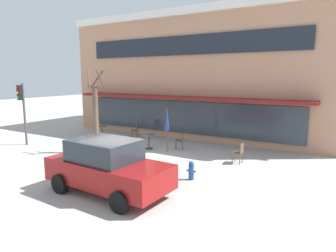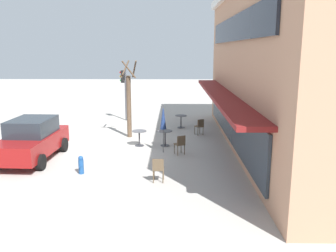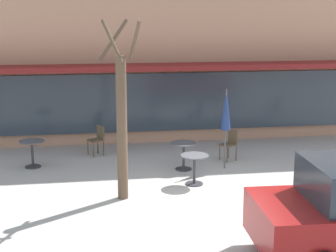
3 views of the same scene
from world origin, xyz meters
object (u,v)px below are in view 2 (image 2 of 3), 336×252
at_px(cafe_chair_0, 158,168).
at_px(cafe_chair_1, 200,126).
at_px(traffic_light_pole, 124,86).
at_px(cafe_chair_2, 180,143).
at_px(parked_sedan, 32,139).
at_px(patio_umbrella_green_folded, 163,118).
at_px(cafe_table_by_tree, 165,136).
at_px(fire_hydrant, 81,165).
at_px(street_tree, 129,103).
at_px(cafe_table_streetside, 181,119).
at_px(cafe_table_near_wall, 139,136).

bearing_deg(cafe_chair_0, cafe_chair_1, 164.57).
distance_m(cafe_chair_0, traffic_light_pole, 11.72).
bearing_deg(cafe_chair_0, cafe_chair_2, 166.07).
bearing_deg(cafe_chair_1, parked_sedan, -58.56).
distance_m(patio_umbrella_green_folded, cafe_chair_1, 4.08).
relative_size(cafe_chair_1, traffic_light_pole, 0.26).
bearing_deg(cafe_table_by_tree, parked_sedan, -67.89).
distance_m(cafe_chair_2, fire_hydrant, 4.58).
bearing_deg(patio_umbrella_green_folded, cafe_table_by_tree, 177.27).
relative_size(cafe_table_by_tree, cafe_chair_2, 0.85).
bearing_deg(parked_sedan, patio_umbrella_green_folded, 101.55).
bearing_deg(street_tree, cafe_chair_0, 15.30).
distance_m(cafe_table_streetside, cafe_chair_0, 9.04).
height_order(cafe_table_streetside, traffic_light_pole, traffic_light_pole).
height_order(cafe_chair_0, cafe_chair_1, same).
bearing_deg(parked_sedan, cafe_table_near_wall, 117.23).
height_order(cafe_table_by_tree, parked_sedan, parked_sedan).
bearing_deg(parked_sedan, fire_hydrant, 54.95).
distance_m(cafe_chair_1, street_tree, 4.06).
bearing_deg(cafe_chair_0, cafe_table_streetside, 173.73).
distance_m(cafe_table_streetside, cafe_table_by_tree, 4.19).
xyz_separation_m(cafe_chair_2, parked_sedan, (0.77, -6.33, 0.35)).
bearing_deg(cafe_chair_1, cafe_chair_0, -15.43).
bearing_deg(cafe_table_streetside, parked_sedan, -45.41).
bearing_deg(fire_hydrant, cafe_chair_1, 142.01).
bearing_deg(traffic_light_pole, cafe_table_by_tree, 23.94).
distance_m(cafe_table_by_tree, cafe_chair_0, 4.89).
distance_m(patio_umbrella_green_folded, parked_sedan, 5.72).
bearing_deg(parked_sedan, traffic_light_pole, 162.18).
height_order(cafe_chair_0, traffic_light_pole, traffic_light_pole).
distance_m(cafe_chair_0, parked_sedan, 6.09).
bearing_deg(parked_sedan, street_tree, 138.02).
bearing_deg(traffic_light_pole, patio_umbrella_green_folded, 20.26).
xyz_separation_m(cafe_table_by_tree, parked_sedan, (2.28, -5.61, 0.36)).
height_order(patio_umbrella_green_folded, street_tree, street_tree).
xyz_separation_m(cafe_table_by_tree, traffic_light_pole, (-6.38, -2.83, 1.78)).
height_order(cafe_table_by_tree, cafe_chair_0, cafe_chair_0).
bearing_deg(cafe_table_by_tree, cafe_chair_1, 140.94).
bearing_deg(cafe_table_streetside, cafe_chair_1, 28.59).
xyz_separation_m(cafe_chair_0, cafe_chair_2, (-3.38, 0.84, 0.00)).
distance_m(cafe_chair_2, parked_sedan, 6.38).
bearing_deg(cafe_table_near_wall, cafe_chair_2, 53.34).
height_order(parked_sedan, fire_hydrant, parked_sedan).
relative_size(cafe_table_by_tree, cafe_chair_1, 0.85).
distance_m(cafe_table_streetside, fire_hydrant, 9.06).
distance_m(cafe_table_streetside, cafe_chair_1, 2.07).
relative_size(cafe_chair_1, street_tree, 0.22).
bearing_deg(street_tree, cafe_table_near_wall, 20.82).
relative_size(cafe_table_near_wall, cafe_chair_0, 0.85).
distance_m(cafe_table_near_wall, cafe_table_by_tree, 1.26).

